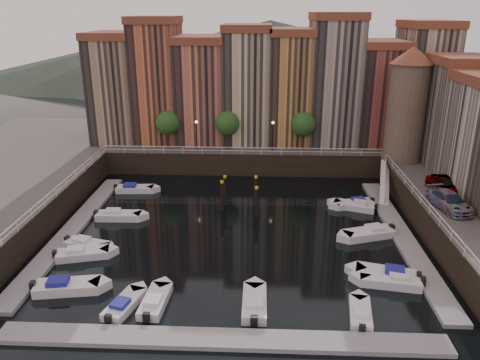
{
  "coord_description": "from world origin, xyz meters",
  "views": [
    {
      "loc": [
        2.39,
        -42.37,
        20.61
      ],
      "look_at": [
        0.3,
        4.0,
        3.8
      ],
      "focal_mm": 35.0,
      "sensor_mm": 36.0,
      "label": 1
    }
  ],
  "objects_px": {
    "boat_left_0": "(66,287)",
    "boat_left_2": "(86,244)",
    "car_c": "(449,202)",
    "mooring_pilings": "(240,195)",
    "corner_tower": "(407,103)",
    "boat_left_1": "(82,254)",
    "car_a": "(444,185)",
    "car_b": "(444,184)",
    "gangway": "(385,180)"
  },
  "relations": [
    {
      "from": "boat_left_1",
      "to": "car_a",
      "type": "height_order",
      "value": "car_a"
    },
    {
      "from": "mooring_pilings",
      "to": "boat_left_1",
      "type": "xyz_separation_m",
      "value": [
        -13.52,
        -11.38,
        -1.28
      ]
    },
    {
      "from": "mooring_pilings",
      "to": "car_a",
      "type": "bearing_deg",
      "value": -4.11
    },
    {
      "from": "gangway",
      "to": "car_a",
      "type": "xyz_separation_m",
      "value": [
        4.24,
        -6.48,
        1.83
      ]
    },
    {
      "from": "mooring_pilings",
      "to": "gangway",
      "type": "bearing_deg",
      "value": 16.4
    },
    {
      "from": "corner_tower",
      "to": "mooring_pilings",
      "type": "distance_m",
      "value": 23.53
    },
    {
      "from": "gangway",
      "to": "boat_left_2",
      "type": "relative_size",
      "value": 1.81
    },
    {
      "from": "boat_left_1",
      "to": "car_b",
      "type": "height_order",
      "value": "car_b"
    },
    {
      "from": "boat_left_1",
      "to": "car_a",
      "type": "relative_size",
      "value": 1.11
    },
    {
      "from": "boat_left_1",
      "to": "car_a",
      "type": "xyz_separation_m",
      "value": [
        34.63,
        9.86,
        3.38
      ]
    },
    {
      "from": "gangway",
      "to": "mooring_pilings",
      "type": "relative_size",
      "value": 2.02
    },
    {
      "from": "car_b",
      "to": "boat_left_2",
      "type": "bearing_deg",
      "value": -164.13
    },
    {
      "from": "gangway",
      "to": "car_b",
      "type": "distance_m",
      "value": 7.73
    },
    {
      "from": "mooring_pilings",
      "to": "car_c",
      "type": "relative_size",
      "value": 0.74
    },
    {
      "from": "boat_left_2",
      "to": "car_b",
      "type": "bearing_deg",
      "value": 29.07
    },
    {
      "from": "boat_left_0",
      "to": "corner_tower",
      "type": "bearing_deg",
      "value": 29.47
    },
    {
      "from": "gangway",
      "to": "car_c",
      "type": "relative_size",
      "value": 1.5
    },
    {
      "from": "mooring_pilings",
      "to": "boat_left_0",
      "type": "bearing_deg",
      "value": -127.56
    },
    {
      "from": "corner_tower",
      "to": "boat_left_1",
      "type": "xyz_separation_m",
      "value": [
        -33.3,
        -20.85,
        -9.82
      ]
    },
    {
      "from": "mooring_pilings",
      "to": "car_b",
      "type": "height_order",
      "value": "car_b"
    },
    {
      "from": "corner_tower",
      "to": "gangway",
      "type": "height_order",
      "value": "corner_tower"
    },
    {
      "from": "mooring_pilings",
      "to": "boat_left_2",
      "type": "distance_m",
      "value": 16.8
    },
    {
      "from": "boat_left_0",
      "to": "boat_left_1",
      "type": "distance_m",
      "value": 5.33
    },
    {
      "from": "car_c",
      "to": "mooring_pilings",
      "type": "bearing_deg",
      "value": 150.09
    },
    {
      "from": "mooring_pilings",
      "to": "boat_left_1",
      "type": "bearing_deg",
      "value": -139.91
    },
    {
      "from": "boat_left_2",
      "to": "car_b",
      "type": "distance_m",
      "value": 36.15
    },
    {
      "from": "gangway",
      "to": "car_b",
      "type": "height_order",
      "value": "car_b"
    },
    {
      "from": "car_b",
      "to": "corner_tower",
      "type": "bearing_deg",
      "value": 100.28
    },
    {
      "from": "corner_tower",
      "to": "boat_left_0",
      "type": "relative_size",
      "value": 2.57
    },
    {
      "from": "boat_left_0",
      "to": "boat_left_2",
      "type": "distance_m",
      "value": 7.12
    },
    {
      "from": "mooring_pilings",
      "to": "car_b",
      "type": "relative_size",
      "value": 0.96
    },
    {
      "from": "gangway",
      "to": "mooring_pilings",
      "type": "xyz_separation_m",
      "value": [
        -16.88,
        -4.97,
        -0.27
      ]
    },
    {
      "from": "boat_left_1",
      "to": "boat_left_0",
      "type": "bearing_deg",
      "value": -97.12
    },
    {
      "from": "boat_left_2",
      "to": "car_a",
      "type": "bearing_deg",
      "value": 28.54
    },
    {
      "from": "gangway",
      "to": "boat_left_1",
      "type": "bearing_deg",
      "value": -151.73
    },
    {
      "from": "car_b",
      "to": "gangway",
      "type": "bearing_deg",
      "value": 127.98
    },
    {
      "from": "boat_left_1",
      "to": "car_c",
      "type": "height_order",
      "value": "car_c"
    },
    {
      "from": "corner_tower",
      "to": "car_b",
      "type": "relative_size",
      "value": 3.22
    },
    {
      "from": "gangway",
      "to": "car_a",
      "type": "height_order",
      "value": "car_a"
    },
    {
      "from": "corner_tower",
      "to": "boat_left_2",
      "type": "xyz_separation_m",
      "value": [
        -33.5,
        -19.07,
        -9.85
      ]
    },
    {
      "from": "corner_tower",
      "to": "car_a",
      "type": "xyz_separation_m",
      "value": [
        1.34,
        -10.98,
        -6.44
      ]
    },
    {
      "from": "gangway",
      "to": "boat_left_2",
      "type": "xyz_separation_m",
      "value": [
        -30.6,
        -14.57,
        -1.57
      ]
    },
    {
      "from": "boat_left_2",
      "to": "car_c",
      "type": "bearing_deg",
      "value": 21.32
    },
    {
      "from": "corner_tower",
      "to": "boat_left_2",
      "type": "distance_m",
      "value": 39.78
    },
    {
      "from": "boat_left_1",
      "to": "boat_left_2",
      "type": "distance_m",
      "value": 1.79
    },
    {
      "from": "gangway",
      "to": "boat_left_2",
      "type": "distance_m",
      "value": 33.93
    },
    {
      "from": "corner_tower",
      "to": "boat_left_1",
      "type": "relative_size",
      "value": 2.81
    },
    {
      "from": "boat_left_2",
      "to": "car_a",
      "type": "distance_m",
      "value": 35.92
    },
    {
      "from": "mooring_pilings",
      "to": "car_a",
      "type": "relative_size",
      "value": 0.93
    },
    {
      "from": "mooring_pilings",
      "to": "car_c",
      "type": "bearing_deg",
      "value": -17.2
    }
  ]
}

